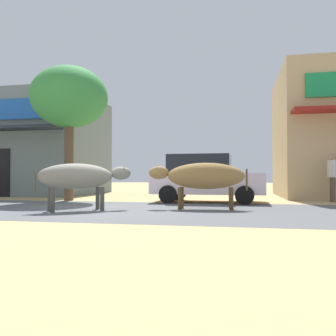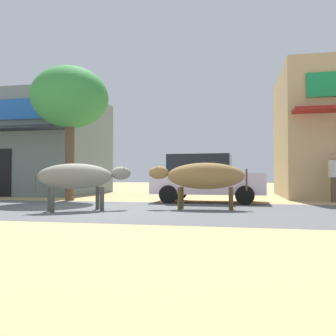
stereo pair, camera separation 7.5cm
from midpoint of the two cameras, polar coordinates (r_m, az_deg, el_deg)
ground at (r=9.72m, az=-10.31°, el=-6.63°), size 80.00×80.00×0.00m
asphalt_road at (r=9.72m, az=-10.31°, el=-6.62°), size 72.00×5.40×0.00m
storefront_left_cafe at (r=19.74m, az=-22.58°, el=3.26°), size 7.97×6.31×4.89m
roadside_tree at (r=13.83m, az=-15.50°, el=10.87°), size 2.84×2.84×4.99m
parked_hatchback_car at (r=12.23m, az=6.42°, el=-1.60°), size 3.84×2.07×1.64m
cow_near_brown at (r=9.39m, az=-14.05°, el=-1.40°), size 2.22×1.86×1.23m
cow_far_dark at (r=9.62m, az=5.96°, el=-1.36°), size 2.71×0.79×1.27m
pedestrian_by_shop at (r=13.49m, az=25.49°, el=-0.80°), size 0.27×0.61×1.69m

